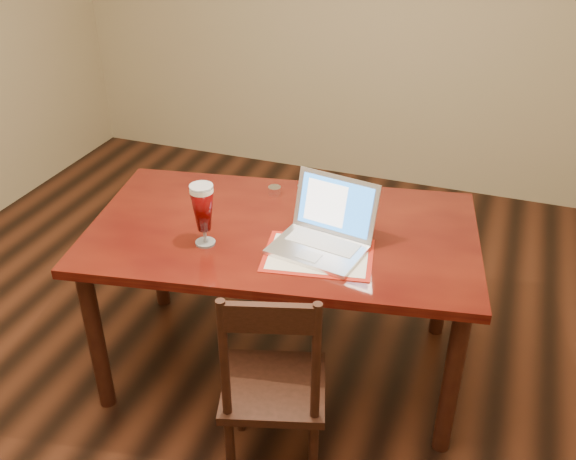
% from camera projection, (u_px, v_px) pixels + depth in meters
% --- Properties ---
extents(ground, '(5.00, 5.00, 0.00)m').
position_uv_depth(ground, '(231.00, 404.00, 2.91)').
color(ground, black).
rests_on(ground, ground).
extents(room_shell, '(4.51, 5.01, 2.71)m').
position_uv_depth(room_shell, '(206.00, 0.00, 2.01)').
color(room_shell, tan).
rests_on(room_shell, ground).
extents(dining_table, '(1.79, 1.20, 1.04)m').
position_uv_depth(dining_table, '(282.00, 246.00, 2.78)').
color(dining_table, '#54140B').
rests_on(dining_table, ground).
extents(dining_chair, '(0.48, 0.47, 0.92)m').
position_uv_depth(dining_chair, '(273.00, 387.00, 2.41)').
color(dining_chair, black).
rests_on(dining_chair, ground).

